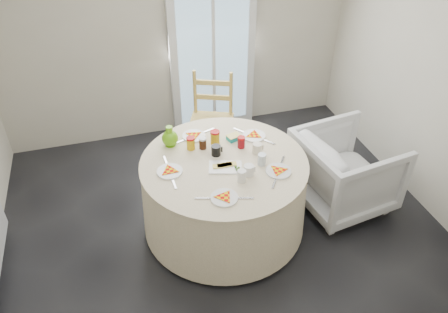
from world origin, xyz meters
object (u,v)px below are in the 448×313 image
object	(u,v)px
wooden_chair	(211,125)
green_pitcher	(170,134)
table	(224,195)
armchair	(345,171)

from	to	relation	value
wooden_chair	green_pitcher	xyz separation A→B (m)	(-0.54, -0.66, 0.40)
table	wooden_chair	xyz separation A→B (m)	(0.16, 1.03, 0.09)
green_pitcher	wooden_chair	bearing A→B (deg)	29.26
table	armchair	xyz separation A→B (m)	(1.20, -0.01, 0.02)
table	wooden_chair	distance (m)	1.04
armchair	green_pitcher	bearing A→B (deg)	68.28
table	armchair	size ratio (longest dim) A/B	1.72
wooden_chair	armchair	world-z (taller)	wooden_chair
wooden_chair	green_pitcher	world-z (taller)	wooden_chair
armchair	green_pitcher	size ratio (longest dim) A/B	4.54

